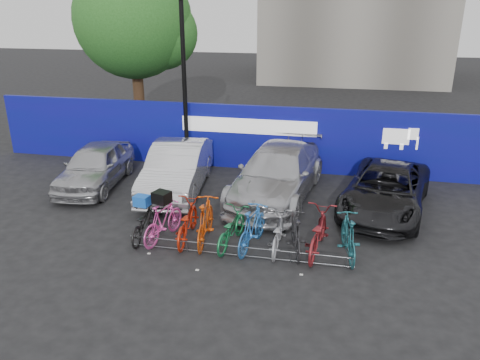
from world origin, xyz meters
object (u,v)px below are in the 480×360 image
(bike_5, at_px, (252,228))
(bike_6, at_px, (277,233))
(bike_4, at_px, (231,229))
(bike_7, at_px, (296,234))
(bike_0, at_px, (144,222))
(bike_2, at_px, (187,222))
(bike_rack, at_px, (238,251))
(tree, at_px, (139,22))
(bike_3, at_px, (205,221))
(car_0, at_px, (95,166))
(car_1, at_px, (177,168))
(bike_8, at_px, (317,232))
(bike_1, at_px, (163,221))
(bike_9, at_px, (348,237))
(car_3, at_px, (386,190))
(lamppost, at_px, (184,82))
(car_2, at_px, (277,173))

(bike_5, xyz_separation_m, bike_6, (0.63, 0.04, -0.10))
(bike_4, bearing_deg, bike_7, -172.73)
(bike_0, relative_size, bike_2, 0.90)
(bike_rack, relative_size, bike_2, 2.87)
(tree, bearing_deg, bike_2, -62.21)
(tree, xyz_separation_m, bike_3, (5.80, -10.07, -4.48))
(car_0, distance_m, bike_0, 4.51)
(bike_4, bearing_deg, bike_rack, 127.02)
(car_1, relative_size, bike_8, 2.29)
(car_0, relative_size, bike_1, 2.38)
(car_0, xyz_separation_m, bike_4, (5.44, -3.22, -0.24))
(bike_8, xyz_separation_m, bike_9, (0.75, -0.06, -0.01))
(car_3, bearing_deg, bike_7, -114.64)
(lamppost, xyz_separation_m, bike_9, (5.82, -5.42, -2.73))
(car_2, bearing_deg, bike_2, -112.00)
(car_0, xyz_separation_m, bike_7, (7.09, -3.26, -0.21))
(car_0, bearing_deg, bike_6, -31.70)
(tree, height_order, bike_0, tree)
(bike_rack, distance_m, bike_9, 2.71)
(lamppost, relative_size, car_3, 1.27)
(car_3, bearing_deg, bike_9, -97.25)
(car_2, bearing_deg, car_1, -170.00)
(bike_4, bearing_deg, lamppost, -53.08)
(bike_0, distance_m, bike_4, 2.35)
(car_0, relative_size, bike_3, 2.13)
(car_2, bearing_deg, bike_1, -117.96)
(lamppost, height_order, bike_0, lamppost)
(car_1, height_order, bike_9, car_1)
(bike_5, bearing_deg, bike_1, 11.47)
(bike_1, relative_size, bike_8, 0.84)
(bike_6, relative_size, bike_7, 1.04)
(bike_3, relative_size, bike_7, 1.17)
(car_2, distance_m, bike_8, 3.69)
(lamppost, distance_m, bike_2, 6.27)
(bike_1, xyz_separation_m, bike_4, (1.79, 0.05, -0.06))
(bike_3, height_order, bike_6, bike_3)
(bike_0, height_order, bike_2, bike_2)
(bike_3, distance_m, bike_7, 2.34)
(car_1, relative_size, bike_3, 2.43)
(tree, height_order, bike_9, tree)
(bike_1, distance_m, bike_4, 1.80)
(bike_8, bearing_deg, tree, -42.05)
(bike_8, bearing_deg, bike_2, 7.20)
(bike_7, height_order, bike_9, bike_9)
(car_1, bearing_deg, tree, 113.54)
(bike_3, bearing_deg, tree, -64.68)
(tree, height_order, bike_1, tree)
(tree, bearing_deg, car_1, -59.97)
(car_3, bearing_deg, car_1, -169.74)
(lamppost, bearing_deg, bike_4, -61.94)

